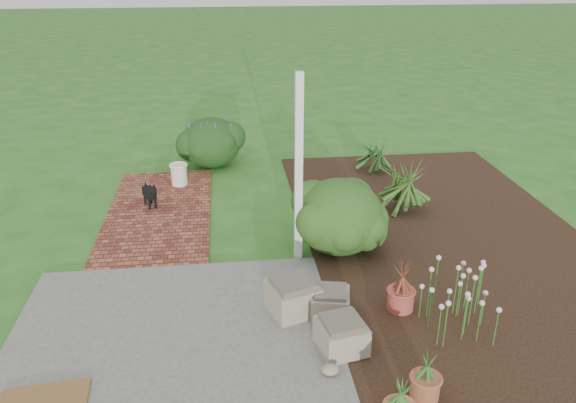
{
  "coord_description": "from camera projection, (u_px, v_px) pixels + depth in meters",
  "views": [
    {
      "loc": [
        -0.6,
        -6.49,
        3.76
      ],
      "look_at": [
        0.2,
        0.4,
        0.7
      ],
      "focal_mm": 35.0,
      "sensor_mm": 36.0,
      "label": 1
    }
  ],
  "objects": [
    {
      "name": "ground",
      "position": [
        277.0,
        262.0,
        7.48
      ],
      "size": [
        80.0,
        80.0,
        0.0
      ],
      "primitive_type": "plane",
      "color": "#265F1E",
      "rests_on": "ground"
    },
    {
      "name": "concrete_patio",
      "position": [
        172.0,
        353.0,
        5.75
      ],
      "size": [
        3.5,
        3.5,
        0.04
      ],
      "primitive_type": "cube",
      "color": "#5E5E5B",
      "rests_on": "ground"
    },
    {
      "name": "brick_path",
      "position": [
        159.0,
        212.0,
        8.88
      ],
      "size": [
        1.6,
        3.5,
        0.04
      ],
      "primitive_type": "cube",
      "color": "maroon",
      "rests_on": "ground"
    },
    {
      "name": "garden_bed",
      "position": [
        443.0,
        234.0,
        8.19
      ],
      "size": [
        4.0,
        7.0,
        0.03
      ],
      "primitive_type": "cube",
      "color": "black",
      "rests_on": "ground"
    },
    {
      "name": "veranda_post",
      "position": [
        299.0,
        171.0,
        7.1
      ],
      "size": [
        0.1,
        0.1,
        2.5
      ],
      "primitive_type": "cube",
      "color": "white",
      "rests_on": "ground"
    },
    {
      "name": "stone_trough_near",
      "position": [
        341.0,
        336.0,
        5.72
      ],
      "size": [
        0.54,
        0.54,
        0.31
      ],
      "primitive_type": "cube",
      "rotation": [
        0.0,
        0.0,
        0.2
      ],
      "color": "gray",
      "rests_on": "concrete_patio"
    },
    {
      "name": "stone_trough_mid",
      "position": [
        330.0,
        304.0,
        6.28
      ],
      "size": [
        0.49,
        0.49,
        0.28
      ],
      "primitive_type": "cube",
      "rotation": [
        0.0,
        0.0,
        -0.21
      ],
      "color": "gray",
      "rests_on": "concrete_patio"
    },
    {
      "name": "stone_trough_far",
      "position": [
        293.0,
        298.0,
        6.33
      ],
      "size": [
        0.65,
        0.65,
        0.34
      ],
      "primitive_type": "cube",
      "rotation": [
        0.0,
        0.0,
        0.32
      ],
      "color": "gray",
      "rests_on": "concrete_patio"
    },
    {
      "name": "coir_doormat",
      "position": [
        43.0,
        403.0,
        5.06
      ],
      "size": [
        0.83,
        0.57,
        0.02
      ],
      "primitive_type": "cube",
      "rotation": [
        0.0,
        0.0,
        0.09
      ],
      "color": "brown",
      "rests_on": "concrete_patio"
    },
    {
      "name": "black_dog",
      "position": [
        150.0,
        193.0,
        8.92
      ],
      "size": [
        0.27,
        0.46,
        0.41
      ],
      "rotation": [
        0.0,
        0.0,
        0.41
      ],
      "color": "black",
      "rests_on": "brick_path"
    },
    {
      "name": "cream_ceramic_urn",
      "position": [
        179.0,
        175.0,
        9.82
      ],
      "size": [
        0.35,
        0.35,
        0.37
      ],
      "primitive_type": "cylinder",
      "rotation": [
        0.0,
        0.0,
        -0.32
      ],
      "color": "#EFDFC5",
      "rests_on": "brick_path"
    },
    {
      "name": "evergreen_shrub",
      "position": [
        339.0,
        215.0,
        7.57
      ],
      "size": [
        1.41,
        1.41,
        1.03
      ],
      "primitive_type": "ellipsoid",
      "rotation": [
        0.0,
        0.0,
        0.19
      ],
      "color": "#0F380C",
      "rests_on": "garden_bed"
    },
    {
      "name": "agapanthus_clump_back",
      "position": [
        403.0,
        181.0,
        8.76
      ],
      "size": [
        1.13,
        1.13,
        0.97
      ],
      "primitive_type": null,
      "rotation": [
        0.0,
        0.0,
        0.05
      ],
      "color": "#1B4413",
      "rests_on": "garden_bed"
    },
    {
      "name": "agapanthus_clump_front",
      "position": [
        375.0,
        150.0,
        10.42
      ],
      "size": [
        1.15,
        1.15,
        0.78
      ],
      "primitive_type": null,
      "rotation": [
        0.0,
        0.0,
        0.39
      ],
      "color": "#163A12",
      "rests_on": "garden_bed"
    },
    {
      "name": "pink_flower_patch",
      "position": [
        462.0,
        295.0,
        6.1
      ],
      "size": [
        1.36,
        1.36,
        0.67
      ],
      "primitive_type": null,
      "rotation": [
        0.0,
        0.0,
        -0.38
      ],
      "color": "#113D0F",
      "rests_on": "garden_bed"
    },
    {
      "name": "terracotta_pot_bronze",
      "position": [
        401.0,
        299.0,
        6.4
      ],
      "size": [
        0.39,
        0.39,
        0.25
      ],
      "primitive_type": "cylinder",
      "rotation": [
        0.0,
        0.0,
        -0.36
      ],
      "color": "#AA4339",
      "rests_on": "garden_bed"
    },
    {
      "name": "terracotta_pot_small_left",
      "position": [
        425.0,
        387.0,
        5.12
      ],
      "size": [
        0.33,
        0.33,
        0.22
      ],
      "primitive_type": "cylinder",
      "rotation": [
        0.0,
        0.0,
        -0.24
      ],
      "color": "#9A4F34",
      "rests_on": "garden_bed"
    },
    {
      "name": "purple_flowering_bush",
      "position": [
        211.0,
        141.0,
        10.74
      ],
      "size": [
        1.3,
        1.3,
        0.96
      ],
      "primitive_type": "ellipsoid",
      "rotation": [
        0.0,
        0.0,
        -0.16
      ],
      "color": "black",
      "rests_on": "ground"
    }
  ]
}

